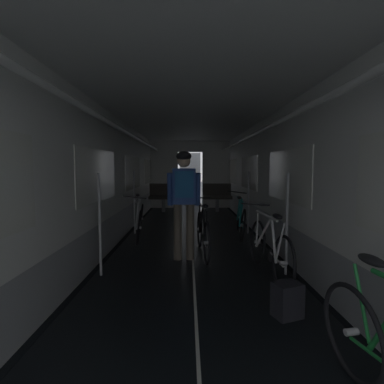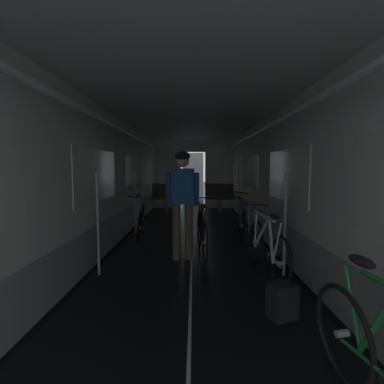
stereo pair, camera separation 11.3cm
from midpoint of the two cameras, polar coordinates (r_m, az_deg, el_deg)
train_car_shell at (r=5.49m, az=-0.56°, el=7.04°), size 3.14×12.34×2.57m
bench_seat_far_left at (r=10.04m, az=-5.80°, el=-0.53°), size 0.98×0.51×0.95m
bench_seat_far_right at (r=10.05m, az=4.48°, el=-0.52°), size 0.98×0.51×0.95m
bicycle_white at (r=4.23m, az=13.75°, el=-10.34°), size 0.44×1.69×0.95m
bicycle_silver at (r=6.31m, az=-10.48°, el=-5.35°), size 0.44×1.69×0.95m
bicycle_teal at (r=6.46m, az=8.83°, el=-5.11°), size 0.44×1.69×0.95m
person_cyclist_aisle at (r=4.69m, az=-2.25°, el=-0.21°), size 0.54×0.40×1.73m
bicycle_black_in_aisle at (r=5.05m, az=1.44°, el=-7.74°), size 0.44×1.69×0.94m
backpack_on_floor at (r=3.23m, az=16.78°, el=-19.20°), size 0.31×0.28×0.34m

